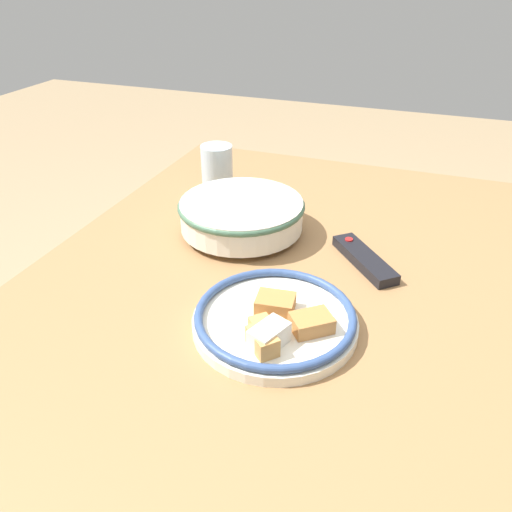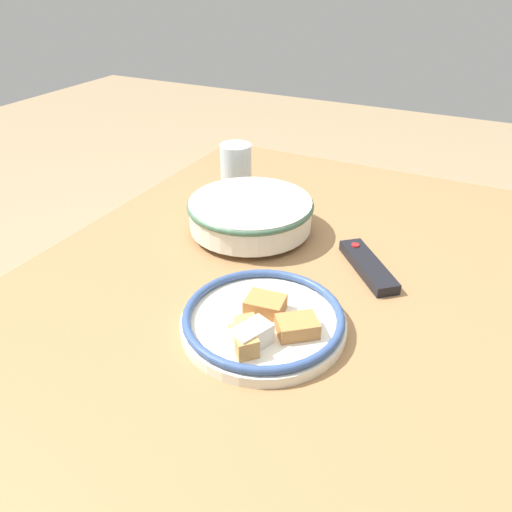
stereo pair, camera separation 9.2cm
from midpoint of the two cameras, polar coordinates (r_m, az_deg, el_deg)
ground_plane at (r=1.48m, az=0.84°, el=-25.93°), size 8.00×8.00×0.00m
dining_table at (r=1.00m, az=1.13°, el=-5.60°), size 1.18×0.95×0.73m
noodle_bowl at (r=1.06m, az=-4.16°, el=4.75°), size 0.27×0.27×0.07m
food_plate at (r=0.79m, az=-1.07°, el=-7.41°), size 0.26×0.26×0.05m
tv_remote at (r=0.97m, az=9.65°, el=-0.43°), size 0.16×0.15×0.02m
drinking_glass at (r=1.27m, az=-6.57°, el=10.01°), size 0.08×0.08×0.11m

